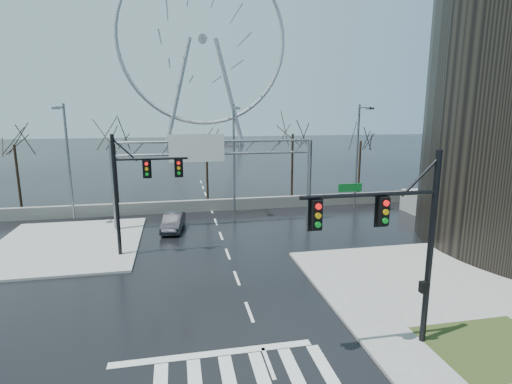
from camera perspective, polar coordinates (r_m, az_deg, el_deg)
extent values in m
plane|color=black|center=(19.89, -0.96, -16.76)|extent=(260.00, 260.00, 0.00)
cube|color=gray|center=(25.10, 21.67, -11.19)|extent=(12.00, 10.00, 0.15)
cube|color=gray|center=(31.68, -25.35, -6.77)|extent=(10.00, 12.00, 0.15)
cube|color=#2B3817|center=(19.57, 30.75, -18.50)|extent=(5.00, 4.00, 0.02)
cube|color=slate|center=(38.40, -6.38, -1.87)|extent=(52.00, 0.50, 1.10)
cylinder|color=black|center=(17.24, 23.61, -7.82)|extent=(0.24, 0.24, 8.00)
cylinder|color=black|center=(15.24, 15.98, -0.39)|extent=(5.40, 0.16, 0.16)
cube|color=black|center=(15.48, 17.76, -2.59)|extent=(0.35, 0.28, 1.05)
cube|color=black|center=(14.41, 8.66, -3.20)|extent=(0.35, 0.28, 1.05)
cylinder|color=black|center=(27.06, -19.33, -0.68)|extent=(0.24, 0.24, 8.00)
cylinder|color=black|center=(26.44, -14.73, 4.60)|extent=(4.60, 0.16, 0.16)
cube|color=black|center=(26.39, -15.33, 3.24)|extent=(0.35, 0.28, 1.05)
cube|color=black|center=(26.33, -10.98, 3.42)|extent=(0.35, 0.28, 1.05)
cylinder|color=slate|center=(33.12, -19.62, 0.58)|extent=(0.36, 0.36, 7.00)
cylinder|color=slate|center=(34.61, 7.58, 1.60)|extent=(0.36, 0.36, 7.00)
cylinder|color=slate|center=(32.47, -5.84, 7.22)|extent=(16.00, 0.20, 0.20)
cylinder|color=slate|center=(32.56, -5.80, 5.46)|extent=(16.00, 0.20, 0.20)
cube|color=#0B571B|center=(32.25, -8.46, 6.23)|extent=(4.20, 0.10, 2.00)
cube|color=silver|center=(32.19, -8.46, 6.22)|extent=(4.40, 0.02, 2.20)
cylinder|color=slate|center=(37.07, -25.16, 3.61)|extent=(0.20, 0.20, 10.00)
cylinder|color=slate|center=(35.74, -26.23, 10.84)|extent=(0.12, 2.20, 0.12)
cube|color=slate|center=(34.77, -26.63, 10.65)|extent=(0.50, 0.70, 0.18)
cylinder|color=slate|center=(36.36, -3.17, 4.56)|extent=(0.20, 0.20, 10.00)
cylinder|color=slate|center=(35.00, -3.00, 12.00)|extent=(0.12, 2.20, 0.12)
cube|color=slate|center=(34.01, -2.74, 11.84)|extent=(0.50, 0.70, 0.18)
cylinder|color=slate|center=(39.87, 14.22, 4.84)|extent=(0.20, 0.20, 10.00)
cylinder|color=slate|center=(38.63, 15.28, 11.58)|extent=(0.12, 2.20, 0.12)
cube|color=slate|center=(37.74, 15.96, 11.40)|extent=(0.50, 0.70, 0.18)
cylinder|color=black|center=(44.27, -30.86, 1.77)|extent=(0.24, 0.24, 6.30)
cylinder|color=black|center=(41.59, -19.37, 2.55)|extent=(0.24, 0.24, 6.75)
cylinder|color=black|center=(42.34, -6.99, 2.65)|extent=(0.24, 0.24, 5.85)
cylinder|color=black|center=(42.90, 5.19, 3.60)|extent=(0.24, 0.24, 7.02)
cylinder|color=black|center=(46.32, 14.55, 3.30)|extent=(0.24, 0.24, 6.12)
cube|color=gray|center=(112.87, -7.26, 6.96)|extent=(18.00, 6.00, 1.00)
torus|color=#B2B2B7|center=(114.04, -7.63, 20.87)|extent=(45.00, 1.00, 45.00)
cylinder|color=#B2B2B7|center=(114.04, -7.63, 20.87)|extent=(2.40, 1.50, 2.40)
cylinder|color=#B2B2B7|center=(112.32, -11.10, 13.71)|extent=(8.28, 1.20, 28.82)
cylinder|color=#B2B2B7|center=(113.33, -3.80, 13.88)|extent=(8.28, 1.20, 28.82)
imported|color=black|center=(32.61, -11.75, -4.23)|extent=(2.07, 4.34, 1.37)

